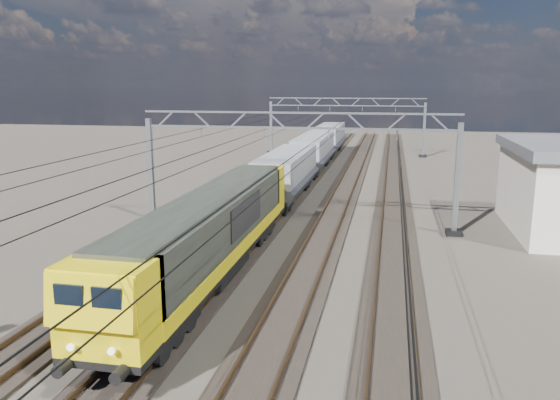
% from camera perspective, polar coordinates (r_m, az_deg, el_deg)
% --- Properties ---
extents(ground, '(160.00, 160.00, 0.00)m').
position_cam_1_polar(ground, '(30.33, 0.28, -4.70)').
color(ground, black).
rests_on(ground, ground).
extents(track_outer_west, '(2.60, 140.00, 0.30)m').
position_cam_1_polar(track_outer_west, '(31.98, -10.35, -3.88)').
color(track_outer_west, black).
rests_on(track_outer_west, ground).
extents(track_loco, '(2.60, 140.00, 0.30)m').
position_cam_1_polar(track_loco, '(30.75, -3.39, -4.35)').
color(track_loco, black).
rests_on(track_loco, ground).
extents(track_inner_east, '(2.60, 140.00, 0.30)m').
position_cam_1_polar(track_inner_east, '(30.00, 4.04, -4.77)').
color(track_inner_east, black).
rests_on(track_inner_east, ground).
extents(track_outer_east, '(2.60, 140.00, 0.30)m').
position_cam_1_polar(track_outer_east, '(29.77, 11.72, -5.13)').
color(track_outer_east, black).
rests_on(track_outer_east, ground).
extents(catenary_gantry_mid, '(19.90, 0.90, 7.11)m').
position_cam_1_polar(catenary_gantry_mid, '(33.33, 1.64, 3.70)').
color(catenary_gantry_mid, gray).
rests_on(catenary_gantry_mid, ground).
extents(catenary_gantry_far, '(19.90, 0.90, 7.11)m').
position_cam_1_polar(catenary_gantry_far, '(68.90, 6.87, 7.90)').
color(catenary_gantry_far, gray).
rests_on(catenary_gantry_far, ground).
extents(overhead_wires, '(12.03, 140.00, 0.53)m').
position_cam_1_polar(overhead_wires, '(37.05, 2.73, 7.39)').
color(overhead_wires, black).
rests_on(overhead_wires, ground).
extents(locomotive, '(2.76, 21.10, 3.62)m').
position_cam_1_polar(locomotive, '(24.50, -7.13, -3.21)').
color(locomotive, black).
rests_on(locomotive, ground).
extents(hopper_wagon_lead, '(3.38, 13.00, 3.25)m').
position_cam_1_polar(hopper_wagon_lead, '(41.31, 0.71, 2.96)').
color(hopper_wagon_lead, black).
rests_on(hopper_wagon_lead, ground).
extents(hopper_wagon_mid, '(3.38, 13.00, 3.25)m').
position_cam_1_polar(hopper_wagon_mid, '(55.19, 3.50, 5.22)').
color(hopper_wagon_mid, black).
rests_on(hopper_wagon_mid, ground).
extents(hopper_wagon_third, '(3.38, 13.00, 3.25)m').
position_cam_1_polar(hopper_wagon_third, '(69.20, 5.17, 6.56)').
color(hopper_wagon_third, black).
rests_on(hopper_wagon_third, ground).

